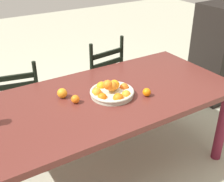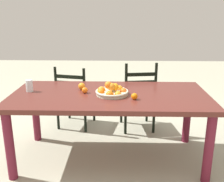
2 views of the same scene
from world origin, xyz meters
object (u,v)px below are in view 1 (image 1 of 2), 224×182
Objects in this scene: chair_by_cabinet at (99,83)px; orange_loose_0 at (147,92)px; chair_near_window at (16,102)px; cabinet at (221,53)px; orange_loose_1 at (75,99)px; orange_loose_2 at (62,93)px; fruit_bowl at (112,91)px; dining_table at (107,105)px.

chair_by_cabinet is 1.02m from orange_loose_0.
chair_near_window is 0.75× the size of cabinet.
chair_near_window is 13.78× the size of orange_loose_0.
orange_loose_0 is 0.55m from orange_loose_1.
fruit_bowl is at bearing -27.06° from orange_loose_2.
chair_near_window reaches higher than orange_loose_2.
chair_by_cabinet is 14.93× the size of orange_loose_0.
fruit_bowl reaches higher than orange_loose_0.
fruit_bowl reaches higher than orange_loose_1.
fruit_bowl is 4.51× the size of orange_loose_2.
dining_table is at bearing -167.95° from cabinet.
chair_near_window is 0.94m from orange_loose_1.
chair_by_cabinet reaches higher than fruit_bowl.
chair_by_cabinet reaches higher than dining_table.
dining_table is 0.37m from orange_loose_2.
orange_loose_0 is 0.65m from orange_loose_2.
fruit_bowl is (0.02, -0.03, 0.13)m from dining_table.
dining_table is 0.14m from fruit_bowl.
chair_by_cabinet is 0.99m from orange_loose_2.
dining_table is at bearing 57.06° from chair_by_cabinet.
dining_table is at bearing 128.54° from fruit_bowl.
chair_by_cabinet reaches higher than orange_loose_0.
orange_loose_1 is at bearing -169.93° from cabinet.
orange_loose_0 reaches higher than dining_table.
cabinet is at bearing -177.55° from chair_near_window.
orange_loose_2 is at bearing 118.36° from chair_near_window.
cabinet reaches higher than orange_loose_0.
orange_loose_1 is (-0.63, -0.76, 0.35)m from chair_by_cabinet.
chair_near_window is (-0.52, 0.84, -0.23)m from dining_table.
fruit_bowl reaches higher than chair_near_window.
chair_by_cabinet is at bearing -172.73° from chair_near_window.
orange_loose_2 is at bearing -173.36° from cabinet.
orange_loose_0 is at bearing -35.46° from dining_table.
chair_by_cabinet reaches higher than orange_loose_1.
orange_loose_1 is at bearing 119.17° from chair_near_window.
orange_loose_0 is (0.77, -1.02, 0.36)m from chair_near_window.
dining_table is 6.02× the size of fruit_bowl.
orange_loose_1 is (-0.29, 0.05, -0.01)m from fruit_bowl.
fruit_bowl is 0.27m from orange_loose_0.
dining_table is 0.88m from chair_by_cabinet.
fruit_bowl is at bearing -166.92° from cabinet.
chair_by_cabinet is at bearing 166.83° from cabinet.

